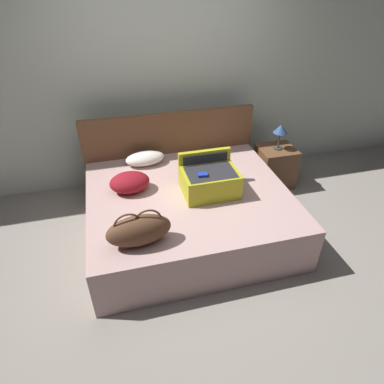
{
  "coord_description": "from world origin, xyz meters",
  "views": [
    {
      "loc": [
        -0.67,
        -2.31,
        2.42
      ],
      "look_at": [
        0.0,
        0.27,
        0.59
      ],
      "focal_mm": 31.58,
      "sensor_mm": 36.0,
      "label": 1
    }
  ],
  "objects_px": {
    "hard_case_large": "(210,180)",
    "pillow_center_head": "(130,182)",
    "table_lamp": "(281,130)",
    "nightstand": "(275,167)",
    "duffel_bag": "(139,230)",
    "bed": "(189,212)",
    "pillow_near_headboard": "(145,158)"
  },
  "relations": [
    {
      "from": "nightstand",
      "to": "pillow_center_head",
      "type": "bearing_deg",
      "value": -166.99
    },
    {
      "from": "duffel_bag",
      "to": "nightstand",
      "type": "distance_m",
      "value": 2.25
    },
    {
      "from": "pillow_center_head",
      "to": "table_lamp",
      "type": "distance_m",
      "value": 1.9
    },
    {
      "from": "pillow_near_headboard",
      "to": "hard_case_large",
      "type": "bearing_deg",
      "value": -53.21
    },
    {
      "from": "pillow_center_head",
      "to": "bed",
      "type": "bearing_deg",
      "value": -19.53
    },
    {
      "from": "pillow_center_head",
      "to": "table_lamp",
      "type": "relative_size",
      "value": 1.28
    },
    {
      "from": "pillow_center_head",
      "to": "table_lamp",
      "type": "bearing_deg",
      "value": 13.01
    },
    {
      "from": "bed",
      "to": "pillow_near_headboard",
      "type": "distance_m",
      "value": 0.84
    },
    {
      "from": "pillow_near_headboard",
      "to": "table_lamp",
      "type": "bearing_deg",
      "value": -2.49
    },
    {
      "from": "hard_case_large",
      "to": "nightstand",
      "type": "distance_m",
      "value": 1.32
    },
    {
      "from": "pillow_center_head",
      "to": "nightstand",
      "type": "bearing_deg",
      "value": 13.01
    },
    {
      "from": "nightstand",
      "to": "table_lamp",
      "type": "height_order",
      "value": "table_lamp"
    },
    {
      "from": "duffel_bag",
      "to": "pillow_center_head",
      "type": "xyz_separation_m",
      "value": [
        0.0,
        0.8,
        -0.04
      ]
    },
    {
      "from": "bed",
      "to": "duffel_bag",
      "type": "bearing_deg",
      "value": -133.24
    },
    {
      "from": "duffel_bag",
      "to": "pillow_center_head",
      "type": "distance_m",
      "value": 0.8
    },
    {
      "from": "hard_case_large",
      "to": "table_lamp",
      "type": "height_order",
      "value": "hard_case_large"
    },
    {
      "from": "nightstand",
      "to": "bed",
      "type": "bearing_deg",
      "value": -154.03
    },
    {
      "from": "hard_case_large",
      "to": "pillow_center_head",
      "type": "distance_m",
      "value": 0.8
    },
    {
      "from": "duffel_bag",
      "to": "hard_case_large",
      "type": "bearing_deg",
      "value": 36.54
    },
    {
      "from": "bed",
      "to": "hard_case_large",
      "type": "relative_size",
      "value": 3.72
    },
    {
      "from": "bed",
      "to": "nightstand",
      "type": "relative_size",
      "value": 3.9
    },
    {
      "from": "hard_case_large",
      "to": "pillow_near_headboard",
      "type": "distance_m",
      "value": 0.91
    },
    {
      "from": "table_lamp",
      "to": "nightstand",
      "type": "bearing_deg",
      "value": 0.0
    },
    {
      "from": "hard_case_large",
      "to": "pillow_center_head",
      "type": "relative_size",
      "value": 1.35
    },
    {
      "from": "duffel_bag",
      "to": "pillow_center_head",
      "type": "height_order",
      "value": "duffel_bag"
    },
    {
      "from": "hard_case_large",
      "to": "pillow_near_headboard",
      "type": "xyz_separation_m",
      "value": [
        -0.54,
        0.73,
        -0.07
      ]
    },
    {
      "from": "bed",
      "to": "duffel_bag",
      "type": "height_order",
      "value": "duffel_bag"
    },
    {
      "from": "hard_case_large",
      "to": "pillow_near_headboard",
      "type": "bearing_deg",
      "value": 126.46
    },
    {
      "from": "pillow_near_headboard",
      "to": "nightstand",
      "type": "distance_m",
      "value": 1.65
    },
    {
      "from": "pillow_center_head",
      "to": "pillow_near_headboard",
      "type": "bearing_deg",
      "value": 65.8
    },
    {
      "from": "nightstand",
      "to": "table_lamp",
      "type": "xyz_separation_m",
      "value": [
        0.0,
        0.0,
        0.5
      ]
    },
    {
      "from": "duffel_bag",
      "to": "table_lamp",
      "type": "height_order",
      "value": "table_lamp"
    }
  ]
}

